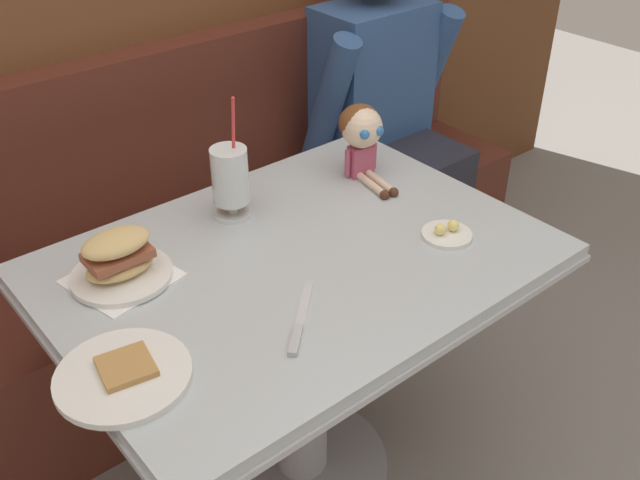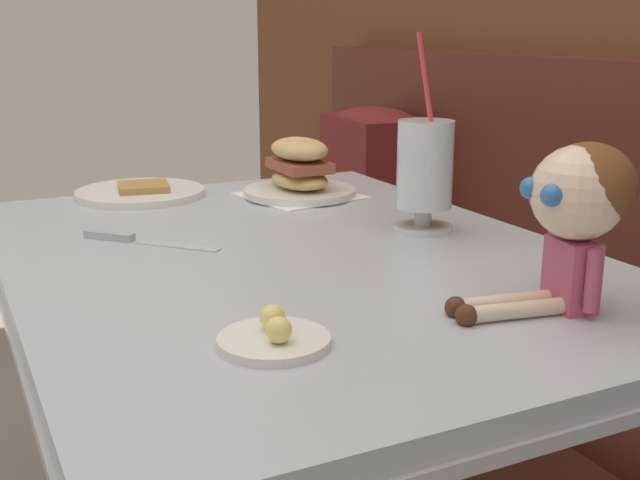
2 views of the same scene
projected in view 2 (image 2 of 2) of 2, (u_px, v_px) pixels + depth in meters
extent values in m
cube|color=#512319|center=(566.00, 465.00, 1.56)|extent=(2.60, 0.48, 0.45)
cube|color=#B2BCC1|center=(291.00, 261.00, 1.18)|extent=(1.10, 0.80, 0.03)
cube|color=#B7BABF|center=(291.00, 275.00, 1.18)|extent=(1.11, 0.81, 0.02)
cylinder|color=#A5A8AD|center=(293.00, 473.00, 1.27)|extent=(0.14, 0.14, 0.65)
cylinder|color=white|center=(141.00, 193.00, 1.55)|extent=(0.25, 0.25, 0.01)
cube|color=#B78447|center=(143.00, 187.00, 1.54)|extent=(0.11, 0.11, 0.01)
cylinder|color=silver|center=(423.00, 228.00, 1.29)|extent=(0.10, 0.10, 0.01)
cylinder|color=silver|center=(423.00, 216.00, 1.28)|extent=(0.03, 0.03, 0.03)
cylinder|color=silver|center=(425.00, 164.00, 1.26)|extent=(0.09, 0.09, 0.14)
cylinder|color=brown|center=(425.00, 170.00, 1.26)|extent=(0.08, 0.08, 0.12)
cylinder|color=#DB383D|center=(430.00, 105.00, 1.21)|extent=(0.02, 0.05, 0.22)
cube|color=white|center=(300.00, 196.00, 1.55)|extent=(0.24, 0.24, 0.00)
cylinder|color=white|center=(300.00, 192.00, 1.55)|extent=(0.22, 0.22, 0.01)
ellipsoid|color=tan|center=(300.00, 179.00, 1.54)|extent=(0.15, 0.10, 0.04)
cube|color=#995138|center=(300.00, 165.00, 1.53)|extent=(0.14, 0.09, 0.02)
ellipsoid|color=tan|center=(299.00, 149.00, 1.52)|extent=(0.15, 0.10, 0.04)
cylinder|color=white|center=(274.00, 341.00, 0.82)|extent=(0.12, 0.12, 0.01)
sphere|color=#F4E07A|center=(272.00, 317.00, 0.84)|extent=(0.03, 0.03, 0.03)
sphere|color=#F4E07A|center=(279.00, 330.00, 0.80)|extent=(0.03, 0.03, 0.03)
cube|color=silver|center=(178.00, 246.00, 1.19)|extent=(0.12, 0.11, 0.00)
cube|color=#B2B5BA|center=(109.00, 236.00, 1.23)|extent=(0.07, 0.07, 0.01)
cube|color=#B74C6B|center=(571.00, 274.00, 0.92)|extent=(0.07, 0.05, 0.08)
sphere|color=beige|center=(578.00, 193.00, 0.90)|extent=(0.11, 0.11, 0.11)
ellipsoid|color=brown|center=(588.00, 185.00, 0.90)|extent=(0.13, 0.12, 0.10)
sphere|color=#2D6BB2|center=(531.00, 188.00, 0.90)|extent=(0.03, 0.03, 0.03)
sphere|color=#2D6BB2|center=(552.00, 195.00, 0.86)|extent=(0.03, 0.03, 0.03)
cylinder|color=beige|center=(502.00, 303.00, 0.92)|extent=(0.04, 0.12, 0.02)
cylinder|color=beige|center=(514.00, 311.00, 0.90)|extent=(0.04, 0.12, 0.02)
sphere|color=#4C2819|center=(456.00, 307.00, 0.91)|extent=(0.03, 0.03, 0.03)
sphere|color=#4C2819|center=(466.00, 316.00, 0.88)|extent=(0.03, 0.03, 0.03)
cylinder|color=#B74C6B|center=(552.00, 261.00, 0.96)|extent=(0.02, 0.02, 0.07)
cylinder|color=#B74C6B|center=(592.00, 281.00, 0.88)|extent=(0.02, 0.02, 0.07)
cube|color=maroon|center=(374.00, 186.00, 2.16)|extent=(0.31, 0.22, 0.38)
cube|color=maroon|center=(335.00, 217.00, 2.13)|extent=(0.21, 0.06, 0.17)
ellipsoid|color=maroon|center=(375.00, 120.00, 2.11)|extent=(0.30, 0.21, 0.07)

